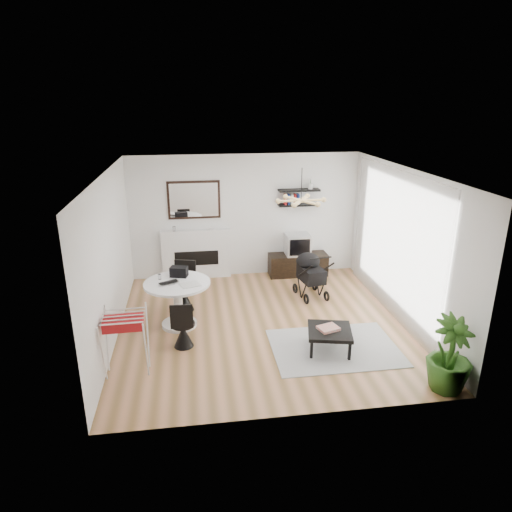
{
  "coord_description": "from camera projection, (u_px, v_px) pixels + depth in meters",
  "views": [
    {
      "loc": [
        -1.16,
        -7.17,
        3.81
      ],
      "look_at": [
        -0.06,
        0.4,
        1.15
      ],
      "focal_mm": 32.0,
      "sensor_mm": 36.0,
      "label": 1
    }
  ],
  "objects": [
    {
      "name": "floor",
      "position": [
        263.0,
        324.0,
        8.11
      ],
      "size": [
        5.0,
        5.0,
        0.0
      ],
      "primitive_type": "plane",
      "color": "olive",
      "rests_on": "ground"
    },
    {
      "name": "tv_console",
      "position": [
        298.0,
        264.0,
        10.3
      ],
      "size": [
        1.31,
        0.46,
        0.49
      ],
      "primitive_type": "cube",
      "color": "black",
      "rests_on": "floor"
    },
    {
      "name": "sheer_curtain",
      "position": [
        393.0,
        243.0,
        8.18
      ],
      "size": [
        0.04,
        3.6,
        2.6
      ],
      "primitive_type": "cube",
      "color": "white",
      "rests_on": "wall_right"
    },
    {
      "name": "laptop",
      "position": [
        170.0,
        284.0,
        7.69
      ],
      "size": [
        0.39,
        0.34,
        0.03
      ],
      "primitive_type": "imported",
      "rotation": [
        0.0,
        0.0,
        0.45
      ],
      "color": "black",
      "rests_on": "dining_table"
    },
    {
      "name": "potted_plant",
      "position": [
        450.0,
        355.0,
        6.14
      ],
      "size": [
        0.76,
        0.76,
        1.07
      ],
      "primitive_type": "imported",
      "rotation": [
        0.0,
        0.0,
        0.32
      ],
      "color": "#2A5618",
      "rests_on": "floor"
    },
    {
      "name": "rug",
      "position": [
        334.0,
        348.0,
        7.33
      ],
      "size": [
        2.01,
        1.45,
        0.01
      ],
      "primitive_type": "cube",
      "color": "#969696",
      "rests_on": "floor"
    },
    {
      "name": "wall_back",
      "position": [
        245.0,
        216.0,
        10.0
      ],
      "size": [
        5.0,
        0.0,
        5.0
      ],
      "primitive_type": "plane",
      "rotation": [
        1.57,
        0.0,
        0.0
      ],
      "color": "white",
      "rests_on": "floor"
    },
    {
      "name": "stroller",
      "position": [
        310.0,
        276.0,
        9.16
      ],
      "size": [
        0.61,
        0.85,
        0.98
      ],
      "rotation": [
        0.0,
        0.0,
        0.17
      ],
      "color": "black",
      "rests_on": "floor"
    },
    {
      "name": "pendant_lamp",
      "position": [
        301.0,
        200.0,
        7.78
      ],
      "size": [
        0.9,
        0.9,
        0.1
      ],
      "primitive_type": null,
      "color": "#E3BE77",
      "rests_on": "ceiling"
    },
    {
      "name": "newspaper",
      "position": [
        190.0,
        285.0,
        7.67
      ],
      "size": [
        0.38,
        0.35,
        0.01
      ],
      "primitive_type": "cube",
      "rotation": [
        0.0,
        0.0,
        0.32
      ],
      "color": "silver",
      "rests_on": "dining_table"
    },
    {
      "name": "shelf_lower",
      "position": [
        299.0,
        205.0,
        9.96
      ],
      "size": [
        0.9,
        0.25,
        0.04
      ],
      "primitive_type": "cube",
      "color": "black",
      "rests_on": "wall_back"
    },
    {
      "name": "chair_near",
      "position": [
        183.0,
        332.0,
        7.29
      ],
      "size": [
        0.39,
        0.39,
        0.82
      ],
      "rotation": [
        0.0,
        0.0,
        3.11
      ],
      "color": "black",
      "rests_on": "floor"
    },
    {
      "name": "shelf_upper",
      "position": [
        299.0,
        190.0,
        9.85
      ],
      "size": [
        0.9,
        0.25,
        0.04
      ],
      "primitive_type": "cube",
      "color": "black",
      "rests_on": "wall_back"
    },
    {
      "name": "dining_table",
      "position": [
        178.0,
        297.0,
        7.88
      ],
      "size": [
        1.14,
        1.14,
        0.83
      ],
      "color": "white",
      "rests_on": "floor"
    },
    {
      "name": "wall_right",
      "position": [
        403.0,
        246.0,
        8.0
      ],
      "size": [
        0.0,
        5.0,
        5.0
      ],
      "primitive_type": "plane",
      "rotation": [
        1.57,
        0.0,
        -1.57
      ],
      "color": "white",
      "rests_on": "floor"
    },
    {
      "name": "wall_left",
      "position": [
        110.0,
        259.0,
        7.33
      ],
      "size": [
        0.0,
        5.0,
        5.0
      ],
      "primitive_type": "plane",
      "rotation": [
        1.57,
        0.0,
        1.57
      ],
      "color": "white",
      "rests_on": "floor"
    },
    {
      "name": "magazines",
      "position": [
        328.0,
        328.0,
        7.16
      ],
      "size": [
        0.37,
        0.32,
        0.04
      ],
      "primitive_type": "cube",
      "rotation": [
        0.0,
        0.0,
        0.31
      ],
      "color": "#E45439",
      "rests_on": "coffee_table"
    },
    {
      "name": "drinking_glass",
      "position": [
        160.0,
        277.0,
        7.89
      ],
      "size": [
        0.06,
        0.06,
        0.09
      ],
      "primitive_type": "cylinder",
      "color": "white",
      "rests_on": "dining_table"
    },
    {
      "name": "coffee_table",
      "position": [
        330.0,
        332.0,
        7.18
      ],
      "size": [
        0.81,
        0.81,
        0.35
      ],
      "rotation": [
        0.0,
        0.0,
        -0.23
      ],
      "color": "black",
      "rests_on": "rug"
    },
    {
      "name": "ceiling",
      "position": [
        264.0,
        172.0,
        7.22
      ],
      "size": [
        5.0,
        5.0,
        0.0
      ],
      "primitive_type": "plane",
      "color": "white",
      "rests_on": "wall_back"
    },
    {
      "name": "crt_tv",
      "position": [
        297.0,
        244.0,
        10.14
      ],
      "size": [
        0.53,
        0.46,
        0.46
      ],
      "color": "silver",
      "rests_on": "tv_console"
    },
    {
      "name": "chair_far",
      "position": [
        184.0,
        295.0,
        8.57
      ],
      "size": [
        0.48,
        0.49,
        0.94
      ],
      "rotation": [
        0.0,
        0.0,
        -0.26
      ],
      "color": "black",
      "rests_on": "floor"
    },
    {
      "name": "black_bag",
      "position": [
        179.0,
        272.0,
        8.01
      ],
      "size": [
        0.33,
        0.26,
        0.18
      ],
      "primitive_type": "cube",
      "rotation": [
        0.0,
        0.0,
        -0.29
      ],
      "color": "black",
      "rests_on": "dining_table"
    },
    {
      "name": "drying_rack",
      "position": [
        126.0,
        343.0,
        6.52
      ],
      "size": [
        0.64,
        0.6,
        0.94
      ],
      "rotation": [
        0.0,
        0.0,
        0.03
      ],
      "color": "white",
      "rests_on": "floor"
    },
    {
      "name": "fireplace",
      "position": [
        196.0,
        248.0,
        10.0
      ],
      "size": [
        1.5,
        0.17,
        2.16
      ],
      "color": "white",
      "rests_on": "floor"
    }
  ]
}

